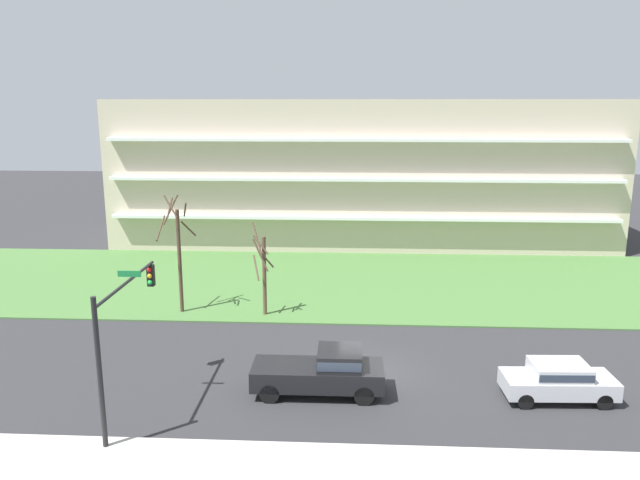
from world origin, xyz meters
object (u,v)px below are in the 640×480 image
tree_left (263,270)px  sedan_silver_near_left (558,379)px  traffic_signal_mast (122,322)px  tree_far_left (178,251)px  pickup_black_center_left (324,371)px

tree_left → sedan_silver_near_left: size_ratio=1.20×
tree_left → sedan_silver_near_left: (13.30, -9.24, -1.79)m
traffic_signal_mast → tree_far_left: bearing=96.2°
tree_left → pickup_black_center_left: tree_left is taller
pickup_black_center_left → traffic_signal_mast: (-7.35, -2.39, 2.87)m
tree_far_left → tree_left: bearing=-3.3°
tree_far_left → pickup_black_center_left: tree_far_left is taller
sedan_silver_near_left → tree_far_left: bearing=150.1°
pickup_black_center_left → tree_far_left: bearing=131.9°
tree_far_left → tree_left: (4.83, -0.28, -0.99)m
sedan_silver_near_left → traffic_signal_mast: (-16.84, -2.39, 3.01)m
sedan_silver_near_left → pickup_black_center_left: 9.49m
traffic_signal_mast → tree_left: bearing=73.1°
sedan_silver_near_left → pickup_black_center_left: pickup_black_center_left is taller
sedan_silver_near_left → traffic_signal_mast: size_ratio=0.74×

